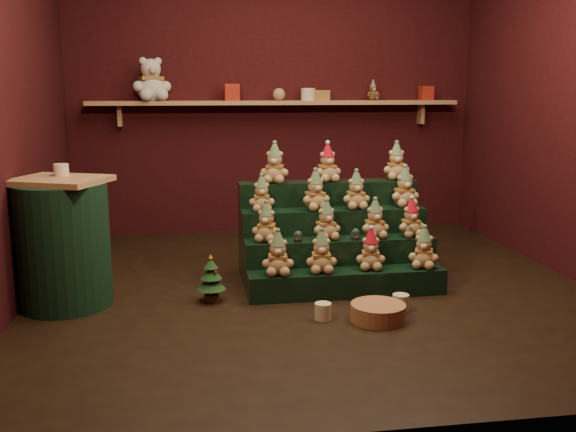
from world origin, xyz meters
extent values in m
plane|color=black|center=(0.00, 0.00, 0.00)|extent=(4.00, 4.00, 0.00)
cube|color=black|center=(0.00, 2.05, 1.40)|extent=(4.00, 0.10, 2.80)
cube|color=black|center=(0.00, -2.05, 1.40)|extent=(4.00, 0.10, 2.80)
cube|color=black|center=(-2.05, 0.00, 1.40)|extent=(0.10, 4.00, 2.80)
cube|color=tan|center=(0.00, 1.87, 1.30)|extent=(3.60, 0.26, 0.04)
cube|color=tan|center=(-1.50, 1.94, 1.18)|extent=(0.04, 0.12, 0.20)
cube|color=tan|center=(1.50, 1.94, 1.18)|extent=(0.04, 0.12, 0.20)
cube|color=black|center=(0.21, -0.19, 0.09)|extent=(1.40, 0.22, 0.18)
cube|color=black|center=(0.21, 0.03, 0.18)|extent=(1.40, 0.22, 0.36)
cube|color=black|center=(0.21, 0.25, 0.27)|extent=(1.40, 0.22, 0.54)
cube|color=black|center=(0.21, 0.47, 0.36)|extent=(1.40, 0.22, 0.72)
cylinder|color=black|center=(-0.12, -0.03, 0.37)|extent=(0.06, 0.06, 0.02)
sphere|color=white|center=(-0.12, -0.03, 0.41)|extent=(0.06, 0.06, 0.06)
cylinder|color=black|center=(0.30, -0.03, 0.37)|extent=(0.06, 0.06, 0.02)
sphere|color=white|center=(0.30, -0.03, 0.41)|extent=(0.06, 0.06, 0.06)
cylinder|color=black|center=(0.70, -0.03, 0.37)|extent=(0.06, 0.06, 0.03)
sphere|color=white|center=(0.70, -0.03, 0.42)|extent=(0.07, 0.07, 0.07)
cube|color=tan|center=(-1.71, -0.10, 0.85)|extent=(0.70, 0.65, 0.04)
cylinder|color=black|center=(-1.71, -0.10, 0.41)|extent=(0.60, 0.60, 0.83)
cylinder|color=beige|center=(-1.71, 0.00, 0.91)|extent=(0.10, 0.10, 0.08)
cylinder|color=#462919|center=(-0.74, -0.18, 0.02)|extent=(0.10, 0.10, 0.05)
cone|color=#143918|center=(-0.74, -0.18, 0.14)|extent=(0.20, 0.20, 0.10)
cone|color=#143918|center=(-0.74, -0.18, 0.21)|extent=(0.15, 0.15, 0.09)
cone|color=#143918|center=(-0.74, -0.18, 0.27)|extent=(0.10, 0.10, 0.07)
cone|color=yellow|center=(-0.74, -0.18, 0.32)|extent=(0.03, 0.03, 0.03)
cylinder|color=beige|center=(-0.06, -0.64, 0.05)|extent=(0.11, 0.11, 0.11)
cylinder|color=beige|center=(0.48, -0.56, 0.05)|extent=(0.11, 0.11, 0.11)
cylinder|color=#9F6A40|center=(0.28, -0.71, 0.05)|extent=(0.46, 0.46, 0.11)
cube|color=#B42C1B|center=(-0.44, 1.85, 1.40)|extent=(0.14, 0.14, 0.16)
cylinder|color=beige|center=(0.31, 1.85, 1.38)|extent=(0.14, 0.14, 0.12)
cube|color=#B42C1B|center=(1.51, 1.85, 1.39)|extent=(0.12, 0.12, 0.14)
sphere|color=tan|center=(0.02, 1.85, 1.38)|extent=(0.12, 0.12, 0.12)
cube|color=#CB511C|center=(0.44, 1.85, 1.37)|extent=(0.16, 0.10, 0.10)
camera|label=1|loc=(-0.88, -4.41, 1.43)|focal=40.00mm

